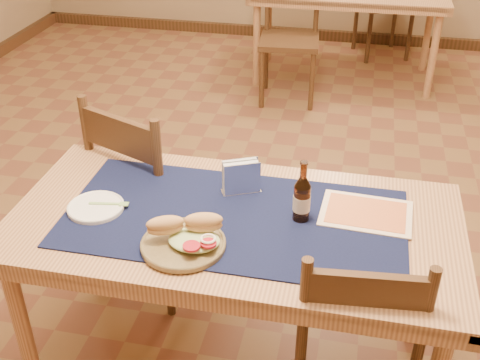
% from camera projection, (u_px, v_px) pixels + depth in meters
% --- Properties ---
extents(main_table, '(1.60, 0.80, 0.75)m').
position_uv_depth(main_table, '(234.00, 237.00, 2.17)').
color(main_table, tan).
rests_on(main_table, ground).
extents(placemat, '(1.20, 0.60, 0.01)m').
position_uv_depth(placemat, '(234.00, 218.00, 2.13)').
color(placemat, '#0E1436').
rests_on(placemat, main_table).
extents(baseboard, '(6.00, 7.00, 0.10)m').
position_uv_depth(baseboard, '(268.00, 241.00, 3.16)').
color(baseboard, '#472B19').
rests_on(baseboard, ground).
extents(back_table, '(1.57, 0.80, 0.75)m').
position_uv_depth(back_table, '(348.00, 0.00, 4.89)').
color(back_table, tan).
rests_on(back_table, ground).
extents(chair_main_far, '(0.60, 0.60, 0.99)m').
position_uv_depth(chair_main_far, '(153.00, 191.00, 2.71)').
color(chair_main_far, '#472B19').
rests_on(chair_main_far, ground).
extents(chair_back_near, '(0.48, 0.48, 0.96)m').
position_uv_depth(chair_back_near, '(290.00, 36.00, 4.62)').
color(chair_back_near, '#472B19').
rests_on(chair_back_near, ground).
extents(chair_back_far, '(0.58, 0.58, 0.97)m').
position_uv_depth(chair_back_far, '(387.00, 2.00, 5.42)').
color(chair_back_far, '#472B19').
rests_on(chair_back_far, ground).
extents(sandwich_plate, '(0.28, 0.28, 0.11)m').
position_uv_depth(sandwich_plate, '(186.00, 239.00, 1.97)').
color(sandwich_plate, brown).
rests_on(sandwich_plate, placemat).
extents(side_plate, '(0.20, 0.20, 0.02)m').
position_uv_depth(side_plate, '(96.00, 207.00, 2.16)').
color(side_plate, white).
rests_on(side_plate, placemat).
extents(fork, '(0.15, 0.04, 0.00)m').
position_uv_depth(fork, '(112.00, 204.00, 2.17)').
color(fork, '#8ABA66').
rests_on(fork, side_plate).
extents(beer_bottle, '(0.06, 0.06, 0.23)m').
position_uv_depth(beer_bottle, '(302.00, 198.00, 2.07)').
color(beer_bottle, '#47220C').
rests_on(beer_bottle, placemat).
extents(napkin_holder, '(0.16, 0.11, 0.13)m').
position_uv_depth(napkin_holder, '(241.00, 178.00, 2.24)').
color(napkin_holder, white).
rests_on(napkin_holder, placemat).
extents(menu_card, '(0.33, 0.25, 0.01)m').
position_uv_depth(menu_card, '(366.00, 213.00, 2.14)').
color(menu_card, beige).
rests_on(menu_card, placemat).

